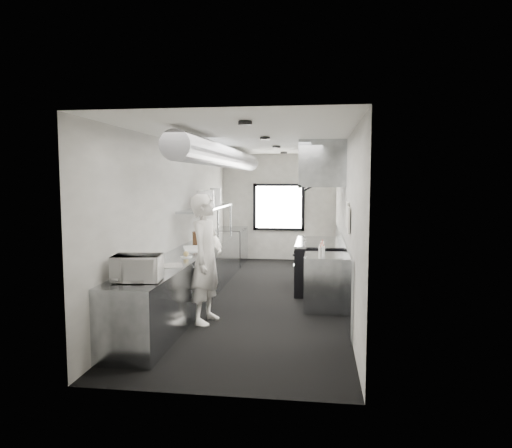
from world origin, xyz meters
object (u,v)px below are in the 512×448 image
(plate_stack_d, at_px, (216,197))
(squeeze_bottle_c, at_px, (321,250))
(deli_tub_b, at_px, (141,270))
(small_plate, at_px, (186,257))
(squeeze_bottle_b, at_px, (323,251))
(far_work_table, at_px, (231,246))
(cutting_board, at_px, (198,248))
(bottle_station, at_px, (324,282))
(prep_counter, at_px, (191,276))
(knife_block, at_px, (195,238))
(microwave, at_px, (137,268))
(plate_stack_c, at_px, (209,198))
(pass_shelf, at_px, (208,209))
(plate_stack_b, at_px, (203,199))
(squeeze_bottle_d, at_px, (322,248))
(deli_tub_a, at_px, (131,272))
(range, at_px, (318,265))
(squeeze_bottle_a, at_px, (320,253))
(plate_stack_a, at_px, (199,202))
(line_cook, at_px, (206,259))
(squeeze_bottle_e, at_px, (322,247))
(exhaust_hood, at_px, (322,166))

(plate_stack_d, relative_size, squeeze_bottle_c, 2.18)
(deli_tub_b, distance_m, small_plate, 1.32)
(squeeze_bottle_c, bearing_deg, plate_stack_d, 133.57)
(deli_tub_b, distance_m, squeeze_bottle_b, 2.93)
(far_work_table, height_order, cutting_board, cutting_board)
(bottle_station, height_order, deli_tub_b, deli_tub_b)
(prep_counter, xyz_separation_m, knife_block, (-0.16, 0.90, 0.56))
(prep_counter, distance_m, microwave, 2.57)
(plate_stack_c, bearing_deg, pass_shelf, -79.17)
(microwave, height_order, plate_stack_b, plate_stack_b)
(prep_counter, height_order, squeeze_bottle_d, squeeze_bottle_d)
(deli_tub_a, bearing_deg, squeeze_bottle_d, 40.86)
(deli_tub_a, xyz_separation_m, small_plate, (0.31, 1.44, -0.04))
(cutting_board, bearing_deg, range, 25.91)
(cutting_board, height_order, squeeze_bottle_c, squeeze_bottle_c)
(squeeze_bottle_b, bearing_deg, plate_stack_d, 132.34)
(microwave, bearing_deg, range, 51.86)
(plate_stack_b, bearing_deg, bottle_station, -29.74)
(pass_shelf, distance_m, range, 2.49)
(knife_block, bearing_deg, plate_stack_d, 65.10)
(range, distance_m, knife_block, 2.43)
(small_plate, relative_size, squeeze_bottle_a, 1.01)
(deli_tub_b, bearing_deg, plate_stack_a, 88.94)
(deli_tub_a, xyz_separation_m, squeeze_bottle_b, (2.46, 1.83, 0.04))
(knife_block, xyz_separation_m, squeeze_bottle_d, (2.43, -0.96, -0.02))
(range, xyz_separation_m, line_cook, (-1.64, -2.35, 0.49))
(squeeze_bottle_a, height_order, squeeze_bottle_c, squeeze_bottle_a)
(microwave, distance_m, small_plate, 1.76)
(prep_counter, bearing_deg, plate_stack_c, 92.20)
(prep_counter, height_order, plate_stack_b, plate_stack_b)
(far_work_table, relative_size, squeeze_bottle_d, 7.05)
(knife_block, height_order, squeeze_bottle_b, knife_block)
(bottle_station, bearing_deg, plate_stack_d, 134.34)
(far_work_table, relative_size, cutting_board, 1.86)
(prep_counter, relative_size, knife_block, 27.33)
(pass_shelf, xyz_separation_m, plate_stack_b, (-0.02, -0.35, 0.20))
(cutting_board, relative_size, squeeze_bottle_c, 3.77)
(prep_counter, relative_size, squeeze_bottle_e, 33.79)
(pass_shelf, height_order, bottle_station, pass_shelf)
(range, height_order, knife_block, knife_block)
(small_plate, relative_size, plate_stack_d, 0.49)
(knife_block, distance_m, squeeze_bottle_b, 2.74)
(exhaust_hood, height_order, squeeze_bottle_b, exhaust_hood)
(exhaust_hood, xyz_separation_m, squeeze_bottle_c, (-0.00, -1.41, -1.40))
(far_work_table, relative_size, plate_stack_a, 4.76)
(small_plate, xyz_separation_m, squeeze_bottle_a, (2.11, 0.20, 0.08))
(line_cook, bearing_deg, plate_stack_a, 26.98)
(plate_stack_b, bearing_deg, knife_block, -112.34)
(plate_stack_d, bearing_deg, far_work_table, 88.16)
(prep_counter, xyz_separation_m, microwave, (0.02, -2.49, 0.61))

